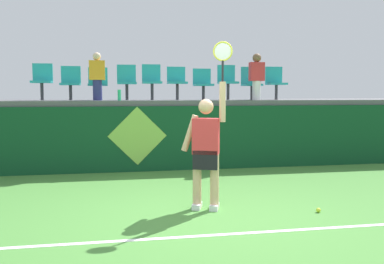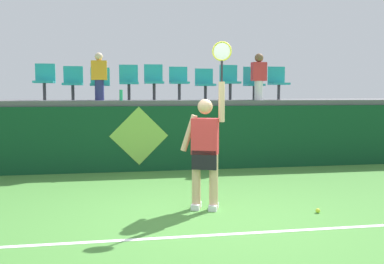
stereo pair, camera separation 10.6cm
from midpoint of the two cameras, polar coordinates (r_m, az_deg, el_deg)
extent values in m
plane|color=#478438|center=(6.03, 1.43, -11.33)|extent=(40.00, 40.00, 0.00)
cube|color=#0F4223|center=(9.56, -3.30, -0.81)|extent=(13.63, 0.20, 1.43)
cube|color=#56565B|center=(10.66, -4.12, 3.97)|extent=(13.63, 2.40, 0.12)
cube|color=white|center=(5.37, 3.07, -13.42)|extent=(12.27, 0.08, 0.01)
cube|color=white|center=(6.49, 0.20, -9.75)|extent=(0.20, 0.29, 0.08)
cube|color=white|center=(6.46, 2.50, -9.85)|extent=(0.20, 0.29, 0.08)
cylinder|color=#DBAD84|center=(6.41, 0.20, -6.53)|extent=(0.13, 0.13, 0.82)
cylinder|color=#DBAD84|center=(6.37, 2.52, -6.61)|extent=(0.13, 0.13, 0.82)
cube|color=black|center=(6.33, 1.36, -3.63)|extent=(0.41, 0.33, 0.28)
cube|color=red|center=(6.28, 1.37, -0.55)|extent=(0.43, 0.34, 0.52)
sphere|color=#DBAD84|center=(6.26, 1.37, 3.38)|extent=(0.22, 0.22, 0.22)
cylinder|color=#DBAD84|center=(6.32, -0.78, -0.14)|extent=(0.27, 0.18, 0.55)
cylinder|color=#DBAD84|center=(6.22, 3.57, 4.00)|extent=(0.09, 0.09, 0.58)
cylinder|color=black|center=(6.23, 3.59, 8.05)|extent=(0.03, 0.03, 0.30)
torus|color=gold|center=(6.25, 3.60, 10.62)|extent=(0.27, 0.12, 0.28)
ellipsoid|color=silver|center=(6.25, 3.60, 10.62)|extent=(0.23, 0.10, 0.24)
sphere|color=#D1E533|center=(6.54, 15.94, -9.91)|extent=(0.07, 0.07, 0.07)
cylinder|color=#26B272|center=(9.51, -9.92, 4.83)|extent=(0.07, 0.07, 0.24)
cylinder|color=#38383D|center=(10.28, -19.52, 5.05)|extent=(0.07, 0.07, 0.39)
cube|color=teal|center=(10.28, -19.56, 6.27)|extent=(0.44, 0.42, 0.05)
cube|color=teal|center=(10.48, -19.44, 7.47)|extent=(0.44, 0.04, 0.40)
cylinder|color=#38383D|center=(10.20, -16.06, 5.02)|extent=(0.07, 0.07, 0.34)
cube|color=teal|center=(10.21, -16.09, 6.11)|extent=(0.44, 0.42, 0.05)
cube|color=teal|center=(10.40, -16.02, 7.31)|extent=(0.44, 0.04, 0.39)
cylinder|color=#38383D|center=(10.17, -12.63, 5.06)|extent=(0.07, 0.07, 0.33)
cube|color=teal|center=(10.17, -12.65, 6.13)|extent=(0.44, 0.42, 0.05)
cube|color=teal|center=(10.36, -12.64, 7.29)|extent=(0.44, 0.04, 0.38)
cylinder|color=#38383D|center=(10.16, -8.91, 5.23)|extent=(0.07, 0.07, 0.37)
cube|color=teal|center=(10.17, -8.92, 6.41)|extent=(0.44, 0.42, 0.05)
cube|color=teal|center=(10.36, -8.97, 7.66)|extent=(0.44, 0.04, 0.41)
cylinder|color=#38383D|center=(10.20, -5.60, 5.32)|extent=(0.07, 0.07, 0.38)
cube|color=teal|center=(10.20, -5.61, 6.53)|extent=(0.44, 0.42, 0.05)
cube|color=teal|center=(10.40, -5.71, 7.78)|extent=(0.44, 0.04, 0.41)
cylinder|color=#38383D|center=(10.27, -2.25, 5.33)|extent=(0.07, 0.07, 0.38)
cube|color=teal|center=(10.27, -2.26, 6.53)|extent=(0.44, 0.42, 0.05)
cube|color=teal|center=(10.47, -2.42, 7.64)|extent=(0.44, 0.04, 0.36)
cylinder|color=#38383D|center=(10.38, 1.22, 5.20)|extent=(0.07, 0.07, 0.33)
cube|color=teal|center=(10.38, 1.22, 6.25)|extent=(0.44, 0.42, 0.05)
cube|color=teal|center=(10.58, 1.01, 7.38)|extent=(0.44, 0.04, 0.37)
cylinder|color=#38383D|center=(10.52, 4.50, 5.34)|extent=(0.07, 0.07, 0.39)
cube|color=teal|center=(10.53, 4.51, 6.53)|extent=(0.44, 0.42, 0.05)
cube|color=teal|center=(10.72, 4.25, 7.74)|extent=(0.44, 0.04, 0.41)
cylinder|color=#38383D|center=(10.70, 7.63, 5.16)|extent=(0.07, 0.07, 0.34)
cube|color=teal|center=(10.70, 7.64, 6.20)|extent=(0.44, 0.42, 0.05)
cube|color=teal|center=(10.89, 7.34, 7.43)|extent=(0.44, 0.04, 0.43)
cylinder|color=#38383D|center=(10.91, 10.82, 5.19)|extent=(0.07, 0.07, 0.37)
cube|color=teal|center=(10.92, 10.84, 6.28)|extent=(0.44, 0.42, 0.05)
cube|color=teal|center=(11.10, 10.50, 7.45)|extent=(0.44, 0.04, 0.41)
cylinder|color=white|center=(10.37, 8.24, 5.47)|extent=(0.20, 0.20, 0.45)
cube|color=red|center=(10.38, 8.27, 7.91)|extent=(0.34, 0.20, 0.44)
sphere|color=brown|center=(10.40, 8.29, 9.68)|extent=(0.21, 0.21, 0.21)
cylinder|color=navy|center=(9.78, -12.71, 5.42)|extent=(0.20, 0.20, 0.45)
cube|color=orange|center=(9.79, -12.76, 7.98)|extent=(0.34, 0.20, 0.42)
sphere|color=beige|center=(9.81, -12.80, 9.73)|extent=(0.18, 0.18, 0.18)
cube|color=#0F4223|center=(9.50, -7.51, -5.23)|extent=(0.90, 0.01, 0.00)
plane|color=#8CC64C|center=(9.38, -7.57, -0.53)|extent=(1.27, 0.00, 1.27)
camera|label=1|loc=(0.05, -90.43, -0.04)|focal=40.29mm
camera|label=2|loc=(0.05, 89.57, 0.04)|focal=40.29mm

